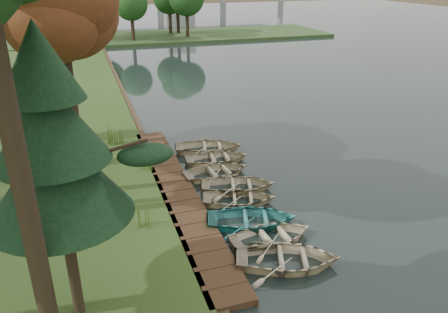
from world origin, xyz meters
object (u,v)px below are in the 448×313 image
object	(u,v)px
rowboat_1	(272,234)
stored_rowboat	(76,132)
boardwalk	(177,192)
rowboat_2	(252,217)
pine_tree	(52,145)
rowboat_0	(288,257)

from	to	relation	value
rowboat_1	stored_rowboat	distance (m)	15.14
boardwalk	rowboat_2	bearing A→B (deg)	-57.35
stored_rowboat	pine_tree	size ratio (longest dim) A/B	0.46
rowboat_2	rowboat_0	bearing A→B (deg)	-159.70
boardwalk	rowboat_1	distance (m)	5.57
rowboat_0	stored_rowboat	world-z (taller)	stored_rowboat
rowboat_1	stored_rowboat	world-z (taller)	stored_rowboat
pine_tree	rowboat_1	bearing A→B (deg)	14.83
pine_tree	rowboat_2	bearing A→B (deg)	25.29
boardwalk	rowboat_1	world-z (taller)	rowboat_1
stored_rowboat	pine_tree	world-z (taller)	pine_tree
stored_rowboat	pine_tree	xyz separation A→B (m)	(-0.16, -15.33, 4.98)
rowboat_0	rowboat_2	xyz separation A→B (m)	(-0.23, 2.87, -0.00)
boardwalk	stored_rowboat	xyz separation A→B (m)	(-4.34, 8.52, 0.55)
rowboat_0	rowboat_2	bearing A→B (deg)	24.31
boardwalk	rowboat_0	bearing A→B (deg)	-68.62
rowboat_2	pine_tree	xyz separation A→B (m)	(-6.80, -3.21, 5.25)
rowboat_0	boardwalk	bearing A→B (deg)	41.12
rowboat_2	stored_rowboat	xyz separation A→B (m)	(-6.64, 12.11, 0.27)
boardwalk	rowboat_1	bearing A→B (deg)	-62.17
rowboat_1	stored_rowboat	size ratio (longest dim) A/B	0.86
stored_rowboat	rowboat_2	bearing A→B (deg)	-132.85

